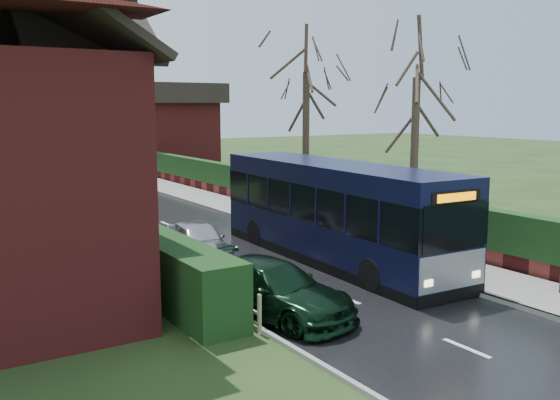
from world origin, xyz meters
TOP-DOWN VIEW (x-y plane):
  - ground at (0.00, 0.00)m, footprint 140.00×140.00m
  - road at (0.00, 10.00)m, footprint 6.00×100.00m
  - pavement at (4.25, 10.00)m, footprint 2.50×100.00m
  - kerb_right at (3.05, 10.00)m, footprint 0.12×100.00m
  - kerb_left at (-3.05, 10.00)m, footprint 0.12×100.00m
  - front_hedge at (-3.90, 5.00)m, footprint 1.20×16.00m
  - picket_fence at (-3.15, 5.00)m, footprint 0.10×16.00m
  - right_wall_hedge at (5.80, 10.00)m, footprint 0.60×50.00m
  - bus at (2.20, 1.33)m, footprint 2.75×10.41m
  - car_silver at (-1.50, 3.68)m, footprint 1.96×3.89m
  - car_green at (-2.28, -2.08)m, footprint 2.88×4.80m
  - car_distant at (2.00, 44.24)m, footprint 2.78×3.97m
  - bus_stop_sign at (3.20, 6.00)m, footprint 0.16×0.44m
  - tree_right_near at (6.00, 1.75)m, footprint 3.90×3.90m
  - tree_right_far at (8.16, 11.55)m, footprint 4.85×4.85m

SIDE VIEW (x-z plane):
  - ground at x=0.00m, z-range 0.00..0.00m
  - road at x=0.00m, z-range 0.00..0.02m
  - kerb_left at x=-3.05m, z-range 0.00..0.10m
  - pavement at x=4.25m, z-range 0.00..0.14m
  - kerb_right at x=3.05m, z-range 0.00..0.14m
  - picket_fence at x=-3.15m, z-range 0.00..0.90m
  - car_distant at x=2.00m, z-range 0.00..1.24m
  - car_silver at x=-1.50m, z-range 0.00..1.27m
  - car_green at x=-2.28m, z-range 0.00..1.30m
  - front_hedge at x=-3.90m, z-range 0.00..1.60m
  - right_wall_hedge at x=5.80m, z-range 0.12..1.92m
  - bus at x=2.20m, z-range -0.01..3.12m
  - bus_stop_sign at x=3.20m, z-range 0.46..3.38m
  - tree_right_near at x=6.00m, z-range 2.08..10.51m
  - tree_right_far at x=8.16m, z-range 2.31..11.67m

